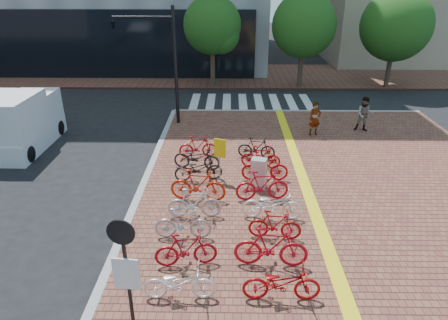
{
  "coord_description": "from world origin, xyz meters",
  "views": [
    {
      "loc": [
        -0.79,
        -9.92,
        7.17
      ],
      "look_at": [
        -0.99,
        2.73,
        1.3
      ],
      "focal_mm": 32.0,
      "sensor_mm": 36.0,
      "label": 1
    }
  ],
  "objects_px": {
    "bike_1": "(186,250)",
    "notice_sign": "(126,267)",
    "bike_11": "(272,205)",
    "bike_12": "(262,186)",
    "bike_5": "(198,169)",
    "bike_9": "(271,247)",
    "yellow_sign": "(220,152)",
    "bike_0": "(179,283)",
    "bike_6": "(197,158)",
    "box_truck": "(22,122)",
    "pedestrian_a": "(315,119)",
    "bike_2": "(183,223)",
    "bike_10": "(275,225)",
    "pedestrian_b": "(365,114)",
    "bike_4": "(198,185)",
    "bike_3": "(195,203)",
    "traffic_light_pole": "(147,44)",
    "bike_8": "(282,283)",
    "utility_box": "(259,173)",
    "bike_13": "(265,168)",
    "bike_7": "(198,147)",
    "bike_15": "(256,148)"
  },
  "relations": [
    {
      "from": "bike_1",
      "to": "notice_sign",
      "type": "height_order",
      "value": "notice_sign"
    },
    {
      "from": "bike_11",
      "to": "bike_12",
      "type": "height_order",
      "value": "bike_12"
    },
    {
      "from": "bike_5",
      "to": "bike_9",
      "type": "bearing_deg",
      "value": -163.73
    },
    {
      "from": "bike_1",
      "to": "yellow_sign",
      "type": "height_order",
      "value": "yellow_sign"
    },
    {
      "from": "bike_0",
      "to": "bike_1",
      "type": "relative_size",
      "value": 1.04
    },
    {
      "from": "bike_6",
      "to": "box_truck",
      "type": "distance_m",
      "value": 8.33
    },
    {
      "from": "bike_0",
      "to": "bike_1",
      "type": "bearing_deg",
      "value": -3.43
    },
    {
      "from": "bike_11",
      "to": "pedestrian_a",
      "type": "height_order",
      "value": "pedestrian_a"
    },
    {
      "from": "bike_2",
      "to": "yellow_sign",
      "type": "distance_m",
      "value": 3.89
    },
    {
      "from": "yellow_sign",
      "to": "bike_12",
      "type": "bearing_deg",
      "value": -44.74
    },
    {
      "from": "bike_10",
      "to": "bike_9",
      "type": "bearing_deg",
      "value": 175.83
    },
    {
      "from": "bike_6",
      "to": "pedestrian_b",
      "type": "bearing_deg",
      "value": -50.6
    },
    {
      "from": "bike_5",
      "to": "bike_4",
      "type": "bearing_deg",
      "value": 174.89
    },
    {
      "from": "bike_9",
      "to": "box_truck",
      "type": "bearing_deg",
      "value": 55.39
    },
    {
      "from": "bike_1",
      "to": "bike_3",
      "type": "relative_size",
      "value": 0.96
    },
    {
      "from": "bike_0",
      "to": "bike_9",
      "type": "relative_size",
      "value": 0.89
    },
    {
      "from": "traffic_light_pole",
      "to": "bike_11",
      "type": "bearing_deg",
      "value": -59.18
    },
    {
      "from": "bike_2",
      "to": "bike_6",
      "type": "height_order",
      "value": "bike_2"
    },
    {
      "from": "bike_9",
      "to": "box_truck",
      "type": "xyz_separation_m",
      "value": [
        -10.37,
        8.18,
        0.49
      ]
    },
    {
      "from": "bike_8",
      "to": "utility_box",
      "type": "bearing_deg",
      "value": 1.81
    },
    {
      "from": "bike_6",
      "to": "bike_13",
      "type": "height_order",
      "value": "bike_13"
    },
    {
      "from": "bike_1",
      "to": "pedestrian_b",
      "type": "height_order",
      "value": "pedestrian_b"
    },
    {
      "from": "bike_10",
      "to": "box_truck",
      "type": "bearing_deg",
      "value": 63.15
    },
    {
      "from": "bike_7",
      "to": "bike_13",
      "type": "bearing_deg",
      "value": -133.54
    },
    {
      "from": "bike_15",
      "to": "yellow_sign",
      "type": "distance_m",
      "value": 2.55
    },
    {
      "from": "bike_7",
      "to": "pedestrian_a",
      "type": "relative_size",
      "value": 0.97
    },
    {
      "from": "bike_0",
      "to": "box_truck",
      "type": "bearing_deg",
      "value": 39.17
    },
    {
      "from": "bike_15",
      "to": "yellow_sign",
      "type": "bearing_deg",
      "value": 152.78
    },
    {
      "from": "notice_sign",
      "to": "bike_2",
      "type": "bearing_deg",
      "value": 79.33
    },
    {
      "from": "bike_0",
      "to": "bike_5",
      "type": "relative_size",
      "value": 0.96
    },
    {
      "from": "pedestrian_a",
      "to": "box_truck",
      "type": "bearing_deg",
      "value": 170.73
    },
    {
      "from": "bike_12",
      "to": "pedestrian_a",
      "type": "distance_m",
      "value": 6.88
    },
    {
      "from": "bike_1",
      "to": "yellow_sign",
      "type": "bearing_deg",
      "value": -16.99
    },
    {
      "from": "bike_4",
      "to": "bike_6",
      "type": "relative_size",
      "value": 1.02
    },
    {
      "from": "yellow_sign",
      "to": "traffic_light_pole",
      "type": "relative_size",
      "value": 0.29
    },
    {
      "from": "bike_8",
      "to": "bike_9",
      "type": "xyz_separation_m",
      "value": [
        -0.14,
        1.22,
        0.1
      ]
    },
    {
      "from": "bike_7",
      "to": "bike_8",
      "type": "height_order",
      "value": "bike_8"
    },
    {
      "from": "bike_4",
      "to": "notice_sign",
      "type": "bearing_deg",
      "value": 177.07
    },
    {
      "from": "yellow_sign",
      "to": "bike_11",
      "type": "bearing_deg",
      "value": -56.8
    },
    {
      "from": "bike_8",
      "to": "bike_9",
      "type": "relative_size",
      "value": 0.95
    },
    {
      "from": "bike_5",
      "to": "bike_6",
      "type": "bearing_deg",
      "value": -0.59
    },
    {
      "from": "bike_2",
      "to": "bike_13",
      "type": "xyz_separation_m",
      "value": [
        2.66,
        3.68,
        0.02
      ]
    },
    {
      "from": "bike_2",
      "to": "bike_3",
      "type": "xyz_separation_m",
      "value": [
        0.25,
        1.12,
        0.01
      ]
    },
    {
      "from": "bike_3",
      "to": "bike_13",
      "type": "distance_m",
      "value": 3.51
    },
    {
      "from": "bike_0",
      "to": "bike_11",
      "type": "relative_size",
      "value": 0.91
    },
    {
      "from": "bike_0",
      "to": "bike_13",
      "type": "xyz_separation_m",
      "value": [
        2.48,
        6.08,
        0.07
      ]
    },
    {
      "from": "bike_4",
      "to": "yellow_sign",
      "type": "bearing_deg",
      "value": -18.17
    },
    {
      "from": "bike_5",
      "to": "utility_box",
      "type": "distance_m",
      "value": 2.27
    },
    {
      "from": "bike_4",
      "to": "pedestrian_b",
      "type": "height_order",
      "value": "pedestrian_b"
    },
    {
      "from": "bike_6",
      "to": "pedestrian_b",
      "type": "height_order",
      "value": "pedestrian_b"
    }
  ]
}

